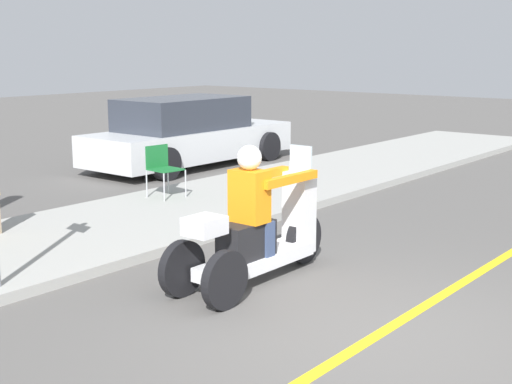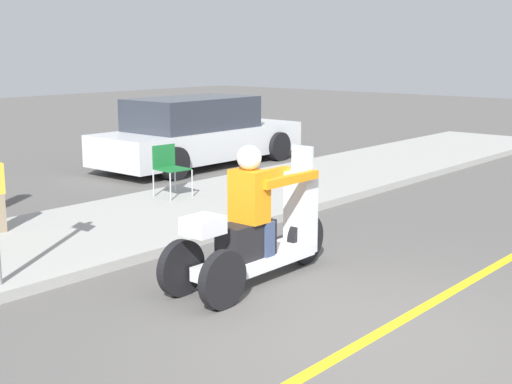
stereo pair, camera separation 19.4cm
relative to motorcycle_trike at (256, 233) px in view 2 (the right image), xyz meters
name	(u,v)px [view 2 (the right image)]	position (x,y,z in m)	size (l,w,h in m)	color
ground_plane	(372,337)	(-0.50, -1.75, -0.54)	(60.00, 60.00, 0.00)	#565451
lane_stripe	(400,321)	(0.00, -1.75, -0.54)	(24.00, 0.12, 0.01)	gold
sidewalk_strip	(62,240)	(-0.50, 2.85, -0.48)	(28.00, 2.80, 0.12)	#9E9E99
motorcycle_trike	(256,233)	(0.00, 0.00, 0.00)	(2.29, 0.68, 1.49)	black
folding_chair_set_back	(169,165)	(2.09, 3.64, 0.08)	(0.50, 0.50, 0.82)	#A5A8AD
parked_car_lot_center	(198,133)	(5.04, 5.93, 0.15)	(4.83, 1.93, 1.46)	silver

